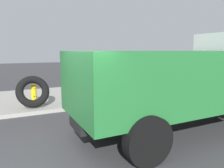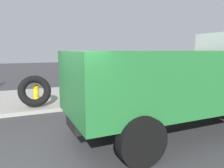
{
  "view_description": "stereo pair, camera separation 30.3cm",
  "coord_description": "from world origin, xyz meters",
  "px_view_note": "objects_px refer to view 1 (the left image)",
  "views": [
    {
      "loc": [
        -0.57,
        -4.3,
        2.42
      ],
      "look_at": [
        2.78,
        2.58,
        1.22
      ],
      "focal_mm": 34.54,
      "sensor_mm": 36.0,
      "label": 1
    },
    {
      "loc": [
        -0.3,
        -4.43,
        2.42
      ],
      "look_at": [
        2.78,
        2.58,
        1.22
      ],
      "focal_mm": 34.54,
      "sensor_mm": 36.0,
      "label": 2
    }
  ],
  "objects_px": {
    "fire_hydrant": "(34,94)",
    "dump_truck_green": "(192,77)",
    "loose_tire": "(33,92)",
    "stop_sign": "(86,69)"
  },
  "relations": [
    {
      "from": "stop_sign",
      "to": "dump_truck_green",
      "type": "bearing_deg",
      "value": -63.25
    },
    {
      "from": "fire_hydrant",
      "to": "stop_sign",
      "type": "height_order",
      "value": "stop_sign"
    },
    {
      "from": "stop_sign",
      "to": "dump_truck_green",
      "type": "distance_m",
      "value": 4.46
    },
    {
      "from": "loose_tire",
      "to": "dump_truck_green",
      "type": "bearing_deg",
      "value": -44.81
    },
    {
      "from": "loose_tire",
      "to": "stop_sign",
      "type": "distance_m",
      "value": 2.32
    },
    {
      "from": "fire_hydrant",
      "to": "dump_truck_green",
      "type": "bearing_deg",
      "value": -48.93
    },
    {
      "from": "dump_truck_green",
      "to": "stop_sign",
      "type": "bearing_deg",
      "value": 116.75
    },
    {
      "from": "fire_hydrant",
      "to": "dump_truck_green",
      "type": "relative_size",
      "value": 0.12
    },
    {
      "from": "fire_hydrant",
      "to": "stop_sign",
      "type": "distance_m",
      "value": 2.41
    },
    {
      "from": "loose_tire",
      "to": "dump_truck_green",
      "type": "relative_size",
      "value": 0.18
    }
  ]
}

